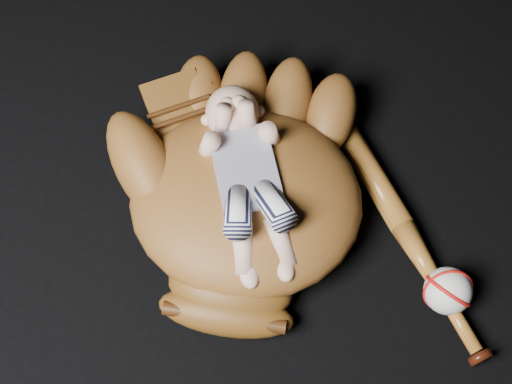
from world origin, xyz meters
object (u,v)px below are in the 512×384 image
newborn_baby (249,184)px  baseball (448,291)px  baseball_glove (246,193)px  baseball_bat (410,239)px

newborn_baby → baseball: newborn_baby is taller
baseball → baseball_glove: bearing=150.8°
baseball_glove → newborn_baby: size_ratio=1.60×
newborn_baby → baseball_bat: 0.30m
newborn_baby → baseball_bat: size_ratio=0.75×
newborn_baby → baseball_glove: bearing=115.6°
baseball_glove → baseball_bat: 0.29m
newborn_baby → baseball_bat: newborn_baby is taller
baseball_bat → newborn_baby: bearing=166.4°
baseball_glove → newborn_baby: (0.01, -0.01, 0.05)m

